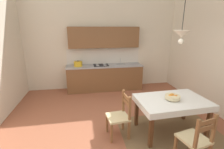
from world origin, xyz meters
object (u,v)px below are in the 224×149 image
fruit_bowl (173,97)px  pendant_lamp (182,34)px  dining_chair_tv_side (120,116)px  dining_table (172,105)px  kitchen_cabinetry (104,66)px  dining_chair_camera_side (196,140)px

fruit_bowl → pendant_lamp: 1.24m
dining_chair_tv_side → dining_table: bearing=-2.3°
kitchen_cabinetry → dining_table: kitchen_cabinetry is taller
dining_table → dining_chair_camera_side: dining_chair_camera_side is taller
fruit_bowl → pendant_lamp: bearing=41.9°
pendant_lamp → kitchen_cabinetry: bearing=112.8°
kitchen_cabinetry → dining_chair_tv_side: kitchen_cabinetry is taller
dining_chair_tv_side → pendant_lamp: (1.18, 0.03, 1.61)m
dining_chair_tv_side → pendant_lamp: pendant_lamp is taller
dining_chair_tv_side → pendant_lamp: bearing=1.3°
fruit_bowl → pendant_lamp: (0.10, 0.09, 1.24)m
dining_table → dining_chair_camera_side: (-0.05, -0.87, -0.19)m
dining_chair_camera_side → fruit_bowl: bearing=87.5°
kitchen_cabinetry → dining_chair_camera_side: 3.81m
dining_chair_tv_side → fruit_bowl: dining_chair_tv_side is taller
kitchen_cabinetry → pendant_lamp: bearing=-67.2°
dining_table → dining_chair_tv_side: bearing=177.7°
dining_chair_camera_side → dining_chair_tv_side: size_ratio=1.00×
dining_table → fruit_bowl: 0.19m
dining_chair_camera_side → dining_chair_tv_side: bearing=138.9°
dining_chair_camera_side → kitchen_cabinetry: bearing=105.4°
dining_table → dining_chair_tv_side: (-1.10, 0.04, -0.19)m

